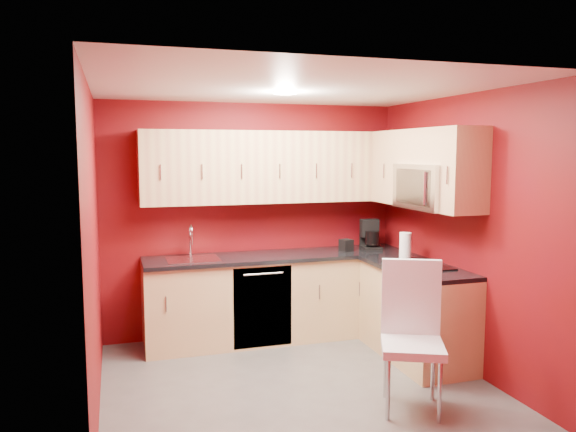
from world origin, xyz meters
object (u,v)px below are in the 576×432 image
sink (193,255)px  paper_towel (405,246)px  coffee_maker (371,235)px  dining_chair (412,338)px  napkin_holder (346,245)px  microwave (431,187)px

sink → paper_towel: size_ratio=1.92×
coffee_maker → dining_chair: size_ratio=0.29×
napkin_holder → paper_towel: 0.73m
microwave → paper_towel: 0.70m
paper_towel → coffee_maker: bearing=95.7°
microwave → paper_towel: bearing=101.0°
coffee_maker → microwave: bearing=-75.1°
napkin_holder → paper_towel: bearing=-59.3°
dining_chair → microwave: bearing=77.9°
microwave → napkin_holder: microwave is taller
paper_towel → dining_chair: bearing=-116.5°
microwave → sink: size_ratio=1.46×
paper_towel → dining_chair: (-0.63, -1.26, -0.48)m
microwave → napkin_holder: 1.26m
napkin_holder → paper_towel: (0.37, -0.63, 0.07)m
sink → dining_chair: 2.42m
dining_chair → coffee_maker: bearing=98.2°
dining_chair → paper_towel: bearing=88.2°
sink → dining_chair: size_ratio=0.46×
microwave → paper_towel: size_ratio=2.81×
microwave → paper_towel: microwave is taller
sink → paper_towel: (2.03, -0.67, 0.10)m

